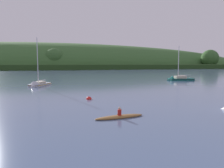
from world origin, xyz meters
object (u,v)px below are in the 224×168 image
sailboat_midwater_white (38,85)px  mooring_buoy_midchannel (89,99)px  canoe_with_paddler (119,117)px  sailboat_far_left (178,80)px

sailboat_midwater_white → mooring_buoy_midchannel: size_ratio=13.56×
sailboat_midwater_white → canoe_with_paddler: 28.99m
canoe_with_paddler → mooring_buoy_midchannel: canoe_with_paddler is taller
sailboat_midwater_white → sailboat_far_left: sailboat_midwater_white is taller
sailboat_midwater_white → mooring_buoy_midchannel: bearing=47.9°
mooring_buoy_midchannel → canoe_with_paddler: bearing=-86.6°
canoe_with_paddler → mooring_buoy_midchannel: 9.83m
sailboat_midwater_white → mooring_buoy_midchannel: sailboat_midwater_white is taller
canoe_with_paddler → mooring_buoy_midchannel: size_ratio=5.68×
sailboat_midwater_white → canoe_with_paddler: sailboat_midwater_white is taller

